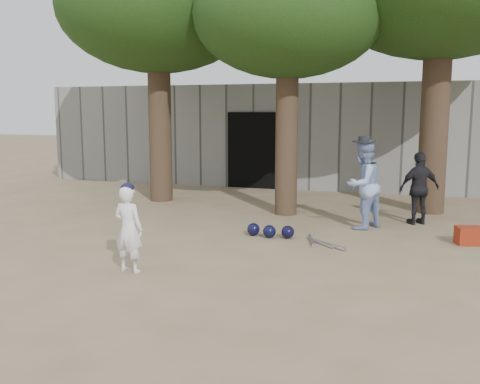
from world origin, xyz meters
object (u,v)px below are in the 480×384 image
(boy_player, at_px, (129,229))
(spectator_blue, at_px, (363,185))
(red_bag, at_px, (469,236))
(spectator_dark, at_px, (419,188))

(boy_player, bearing_deg, spectator_blue, -119.27)
(boy_player, xyz_separation_m, spectator_blue, (2.82, 3.87, 0.24))
(boy_player, distance_m, spectator_blue, 4.79)
(spectator_blue, bearing_deg, red_bag, 101.01)
(spectator_blue, xyz_separation_m, red_bag, (1.86, -0.71, -0.70))
(spectator_dark, bearing_deg, red_bag, 88.36)
(boy_player, relative_size, spectator_blue, 0.72)
(spectator_blue, height_order, spectator_dark, spectator_blue)
(spectator_blue, bearing_deg, boy_player, -4.20)
(spectator_blue, bearing_deg, spectator_dark, 157.96)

